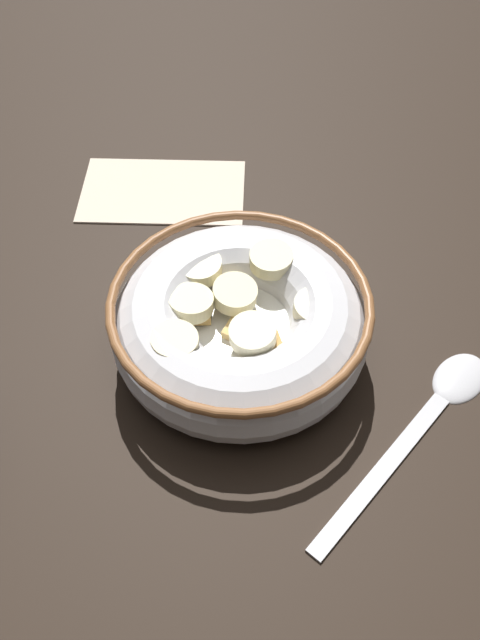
# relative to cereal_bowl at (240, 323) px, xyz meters

# --- Properties ---
(ground_plane) EXTENTS (1.11, 1.11, 0.02)m
(ground_plane) POSITION_rel_cereal_bowl_xyz_m (-0.00, 0.00, -0.04)
(ground_plane) COLOR black
(cereal_bowl) EXTENTS (0.16, 0.16, 0.05)m
(cereal_bowl) POSITION_rel_cereal_bowl_xyz_m (0.00, 0.00, 0.00)
(cereal_bowl) COLOR silver
(cereal_bowl) RESTS_ON ground_plane
(spoon) EXTENTS (0.11, 0.16, 0.01)m
(spoon) POSITION_rel_cereal_bowl_xyz_m (-0.12, 0.02, -0.02)
(spoon) COLOR silver
(spoon) RESTS_ON ground_plane
(folded_napkin) EXTENTS (0.14, 0.09, 0.00)m
(folded_napkin) POSITION_rel_cereal_bowl_xyz_m (0.08, -0.14, -0.03)
(folded_napkin) COLOR beige
(folded_napkin) RESTS_ON ground_plane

